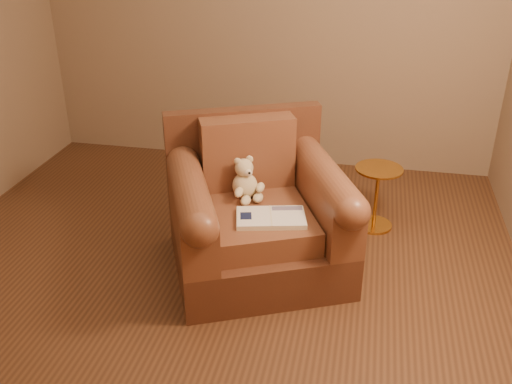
# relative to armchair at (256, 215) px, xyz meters

# --- Properties ---
(floor) EXTENTS (4.00, 4.00, 0.00)m
(floor) POSITION_rel_armchair_xyz_m (-0.26, -0.26, -0.37)
(floor) COLOR #56331D
(floor) RESTS_ON ground
(room) EXTENTS (4.02, 4.02, 2.71)m
(room) POSITION_rel_armchair_xyz_m (-0.26, -0.26, 1.35)
(room) COLOR #8C7156
(room) RESTS_ON ground
(armchair) EXTENTS (1.37, 1.35, 0.95)m
(armchair) POSITION_rel_armchair_xyz_m (0.00, 0.00, 0.00)
(armchair) COLOR #542D1C
(armchair) RESTS_ON floor
(teddy_bear) EXTENTS (0.21, 0.23, 0.28)m
(teddy_bear) POSITION_rel_armchair_xyz_m (-0.08, 0.06, 0.19)
(teddy_bear) COLOR beige
(teddy_bear) RESTS_ON armchair
(guidebook) EXTENTS (0.46, 0.34, 0.03)m
(guidebook) POSITION_rel_armchair_xyz_m (0.13, -0.20, 0.10)
(guidebook) COLOR beige
(guidebook) RESTS_ON armchair
(side_table) EXTENTS (0.34, 0.34, 0.48)m
(side_table) POSITION_rel_armchair_xyz_m (0.76, 0.65, -0.11)
(side_table) COLOR gold
(side_table) RESTS_ON floor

